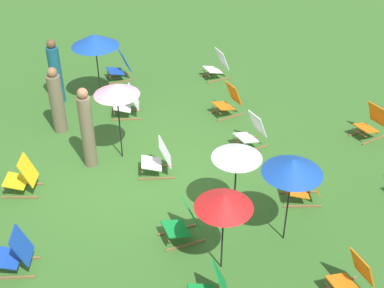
# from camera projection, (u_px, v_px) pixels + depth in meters

# --- Properties ---
(ground_plane) EXTENTS (40.00, 40.00, 0.00)m
(ground_plane) POSITION_uv_depth(u_px,v_px,m) (139.00, 171.00, 11.47)
(ground_plane) COLOR #386B28
(deckchair_0) EXTENTS (0.62, 0.84, 0.83)m
(deckchair_0) POSITION_uv_depth(u_px,v_px,m) (15.00, 253.00, 8.91)
(deckchair_0) COLOR olive
(deckchair_0) RESTS_ON ground
(deckchair_1) EXTENTS (0.60, 0.83, 0.83)m
(deckchair_1) POSITION_uv_depth(u_px,v_px,m) (217.00, 66.00, 15.02)
(deckchair_1) COLOR olive
(deckchair_1) RESTS_ON ground
(deckchair_2) EXTENTS (0.64, 0.85, 0.83)m
(deckchair_2) POSITION_uv_depth(u_px,v_px,m) (305.00, 186.00, 10.45)
(deckchair_2) COLOR olive
(deckchair_2) RESTS_ON ground
(deckchair_3) EXTENTS (0.64, 0.85, 0.83)m
(deckchair_3) POSITION_uv_depth(u_px,v_px,m) (229.00, 101.00, 13.30)
(deckchair_3) COLOR olive
(deckchair_3) RESTS_ON ground
(deckchair_4) EXTENTS (0.66, 0.86, 0.83)m
(deckchair_4) POSITION_uv_depth(u_px,v_px,m) (22.00, 177.00, 10.68)
(deckchair_4) COLOR olive
(deckchair_4) RESTS_ON ground
(deckchair_5) EXTENTS (0.56, 0.81, 0.83)m
(deckchair_5) POSITION_uv_depth(u_px,v_px,m) (120.00, 67.00, 14.94)
(deckchair_5) COLOR olive
(deckchair_5) RESTS_ON ground
(deckchair_7) EXTENTS (0.65, 0.85, 0.83)m
(deckchair_7) POSITION_uv_depth(u_px,v_px,m) (252.00, 132.00, 12.09)
(deckchair_7) COLOR olive
(deckchair_7) RESTS_ON ground
(deckchair_8) EXTENTS (0.67, 0.86, 0.83)m
(deckchair_8) POSITION_uv_depth(u_px,v_px,m) (371.00, 123.00, 12.43)
(deckchair_8) COLOR olive
(deckchair_8) RESTS_ON ground
(deckchair_9) EXTENTS (0.56, 0.81, 0.83)m
(deckchair_9) POSITION_uv_depth(u_px,v_px,m) (184.00, 223.00, 9.55)
(deckchair_9) COLOR olive
(deckchair_9) RESTS_ON ground
(deckchair_10) EXTENTS (0.61, 0.83, 0.83)m
(deckchair_10) POSITION_uv_depth(u_px,v_px,m) (158.00, 159.00, 11.20)
(deckchair_10) COLOR olive
(deckchair_10) RESTS_ON ground
(deckchair_14) EXTENTS (0.61, 0.84, 0.83)m
(deckchair_14) POSITION_uv_depth(u_px,v_px,m) (128.00, 103.00, 13.22)
(deckchair_14) COLOR olive
(deckchair_14) RESTS_ON ground
(deckchair_15) EXTENTS (0.58, 0.82, 0.83)m
(deckchair_15) POSITION_uv_depth(u_px,v_px,m) (353.00, 278.00, 8.47)
(deckchair_15) COLOR olive
(deckchair_15) RESTS_ON ground
(umbrella_0) EXTENTS (0.98, 0.98, 1.84)m
(umbrella_0) POSITION_uv_depth(u_px,v_px,m) (116.00, 90.00, 10.97)
(umbrella_0) COLOR black
(umbrella_0) RESTS_ON ground
(umbrella_1) EXTENTS (1.21, 1.21, 1.90)m
(umbrella_1) POSITION_uv_depth(u_px,v_px,m) (95.00, 40.00, 13.06)
(umbrella_1) COLOR black
(umbrella_1) RESTS_ON ground
(umbrella_2) EXTENTS (0.93, 0.93, 1.64)m
(umbrella_2) POSITION_uv_depth(u_px,v_px,m) (237.00, 153.00, 9.37)
(umbrella_2) COLOR black
(umbrella_2) RESTS_ON ground
(umbrella_3) EXTENTS (0.96, 0.96, 1.63)m
(umbrella_3) POSITION_uv_depth(u_px,v_px,m) (224.00, 201.00, 8.32)
(umbrella_3) COLOR black
(umbrella_3) RESTS_ON ground
(umbrella_4) EXTENTS (1.05, 1.05, 1.80)m
(umbrella_4) POSITION_uv_depth(u_px,v_px,m) (293.00, 166.00, 8.82)
(umbrella_4) COLOR black
(umbrella_4) RESTS_ON ground
(person_0) EXTENTS (0.40, 0.40, 1.90)m
(person_0) POSITION_uv_depth(u_px,v_px,m) (87.00, 129.00, 11.17)
(person_0) COLOR #72664C
(person_0) RESTS_ON ground
(person_1) EXTENTS (0.33, 0.33, 1.69)m
(person_1) POSITION_uv_depth(u_px,v_px,m) (57.00, 102.00, 12.40)
(person_1) COLOR #72664C
(person_1) RESTS_ON ground
(person_2) EXTENTS (0.44, 0.44, 1.76)m
(person_2) POSITION_uv_depth(u_px,v_px,m) (56.00, 73.00, 13.60)
(person_2) COLOR #195972
(person_2) RESTS_ON ground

